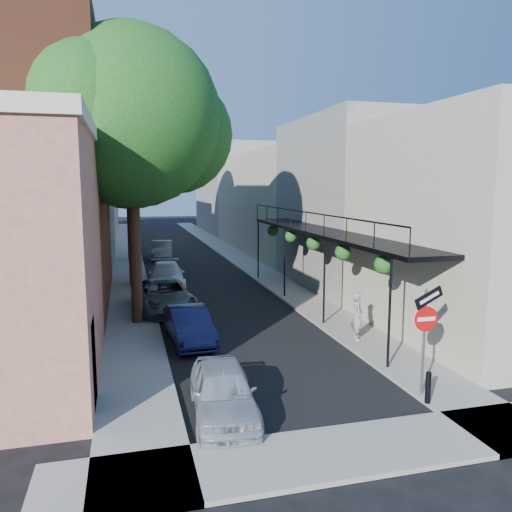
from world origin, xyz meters
TOP-DOWN VIEW (x-y plane):
  - ground at (0.00, 0.00)m, footprint 160.00×160.00m
  - road_surface at (0.00, 30.00)m, footprint 6.00×64.00m
  - sidewalk_left at (-4.00, 30.00)m, footprint 2.00×64.00m
  - sidewalk_right at (4.00, 30.00)m, footprint 2.00×64.00m
  - sidewalk_cross at (0.00, -1.00)m, footprint 12.00×2.00m
  - buildings_left at (-9.30, 28.76)m, footprint 10.10×59.10m
  - buildings_right at (8.99, 29.49)m, footprint 9.80×55.00m
  - sign_post at (3.16, 0.97)m, footprint 0.89×0.17m
  - bollard at (3.00, 0.50)m, footprint 0.14×0.14m
  - oak_near at (-3.37, 10.26)m, footprint 7.48×6.80m
  - oak_mid at (-3.42, 18.23)m, footprint 6.60×6.00m
  - oak_far at (-3.35, 27.27)m, footprint 7.70×7.00m
  - parked_car_a at (-2.02, 1.35)m, footprint 1.76×3.78m
  - parked_car_b at (-2.10, 7.22)m, footprint 1.55×3.85m
  - parked_car_c at (-2.60, 11.88)m, footprint 2.71×5.13m
  - parked_car_d at (-2.10, 16.97)m, footprint 2.12×4.73m
  - parked_car_e at (-1.81, 21.34)m, footprint 1.73×3.61m
  - parked_car_f at (-1.57, 27.53)m, footprint 1.78×4.32m
  - pedestrian at (3.60, 5.67)m, footprint 0.53×0.70m

SIDE VIEW (x-z plane):
  - ground at x=0.00m, z-range 0.00..0.00m
  - road_surface at x=0.00m, z-range 0.00..0.01m
  - sidewalk_left at x=-4.00m, z-range 0.00..0.12m
  - sidewalk_right at x=4.00m, z-range 0.00..0.12m
  - sidewalk_cross at x=0.00m, z-range 0.00..0.12m
  - bollard at x=3.00m, z-range 0.12..0.92m
  - parked_car_e at x=-1.81m, z-range 0.00..1.19m
  - parked_car_b at x=-2.10m, z-range 0.00..1.24m
  - parked_car_a at x=-2.02m, z-range 0.00..1.25m
  - parked_car_d at x=-2.10m, z-range 0.00..1.35m
  - parked_car_c at x=-2.60m, z-range 0.00..1.37m
  - parked_car_f at x=-1.57m, z-range 0.00..1.39m
  - pedestrian at x=3.60m, z-range 0.12..1.83m
  - sign_post at x=3.16m, z-range 0.54..3.53m
  - buildings_right at x=8.99m, z-range -0.58..9.42m
  - buildings_left at x=-9.30m, z-range -1.06..10.94m
  - oak_mid at x=-3.42m, z-range 1.96..12.16m
  - oak_near at x=-3.37m, z-range 2.17..13.59m
  - oak_far at x=-3.35m, z-range 2.31..14.21m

